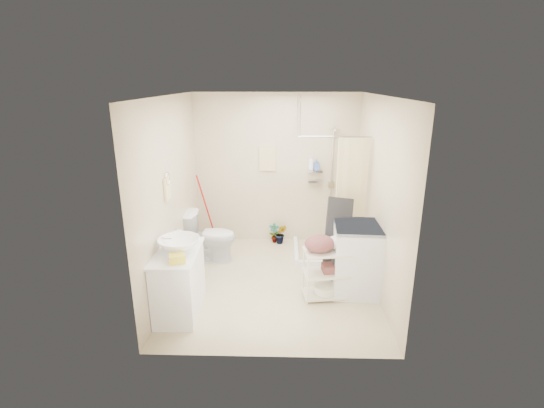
% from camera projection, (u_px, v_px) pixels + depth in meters
% --- Properties ---
extents(floor, '(3.20, 3.20, 0.00)m').
position_uv_depth(floor, '(274.00, 282.00, 5.68)').
color(floor, beige).
rests_on(floor, ground).
extents(ceiling, '(2.80, 3.20, 0.04)m').
position_uv_depth(ceiling, '(274.00, 96.00, 4.89)').
color(ceiling, silver).
rests_on(ceiling, ground).
extents(wall_back, '(2.80, 0.04, 2.60)m').
position_uv_depth(wall_back, '(276.00, 170.00, 6.81)').
color(wall_back, beige).
rests_on(wall_back, ground).
extents(wall_front, '(2.80, 0.04, 2.60)m').
position_uv_depth(wall_front, '(271.00, 243.00, 3.76)').
color(wall_front, beige).
rests_on(wall_front, ground).
extents(wall_left, '(0.04, 3.20, 2.60)m').
position_uv_depth(wall_left, '(171.00, 195.00, 5.32)').
color(wall_left, beige).
rests_on(wall_left, ground).
extents(wall_right, '(0.04, 3.20, 2.60)m').
position_uv_depth(wall_right, '(379.00, 197.00, 5.25)').
color(wall_right, beige).
rests_on(wall_right, ground).
extents(vanity, '(0.54, 0.94, 0.82)m').
position_uv_depth(vanity, '(179.00, 282.00, 4.85)').
color(vanity, white).
rests_on(vanity, ground).
extents(sink, '(0.53, 0.53, 0.17)m').
position_uv_depth(sink, '(179.00, 245.00, 4.71)').
color(sink, white).
rests_on(sink, vanity).
extents(counter_basket, '(0.22, 0.19, 0.10)m').
position_uv_depth(counter_basket, '(177.00, 258.00, 4.44)').
color(counter_basket, yellow).
rests_on(counter_basket, vanity).
extents(floor_basket, '(0.34, 0.29, 0.16)m').
position_uv_depth(floor_basket, '(184.00, 312.00, 4.82)').
color(floor_basket, gold).
rests_on(floor_basket, ground).
extents(toilet, '(0.82, 0.50, 0.82)m').
position_uv_depth(toilet, '(210.00, 236.00, 6.27)').
color(toilet, silver).
rests_on(toilet, ground).
extents(mop, '(0.15, 0.15, 1.25)m').
position_uv_depth(mop, '(205.00, 209.00, 6.89)').
color(mop, '#B00D09').
rests_on(mop, ground).
extents(potted_plant_a, '(0.19, 0.14, 0.35)m').
position_uv_depth(potted_plant_a, '(274.00, 233.00, 7.02)').
color(potted_plant_a, '#9C5E36').
rests_on(potted_plant_a, ground).
extents(potted_plant_b, '(0.21, 0.17, 0.36)m').
position_uv_depth(potted_plant_b, '(281.00, 234.00, 6.98)').
color(potted_plant_b, brown).
rests_on(potted_plant_b, ground).
extents(hanging_towel, '(0.28, 0.03, 0.42)m').
position_uv_depth(hanging_towel, '(268.00, 159.00, 6.74)').
color(hanging_towel, beige).
rests_on(hanging_towel, wall_back).
extents(towel_ring, '(0.04, 0.22, 0.34)m').
position_uv_depth(towel_ring, '(167.00, 187.00, 5.08)').
color(towel_ring, beige).
rests_on(towel_ring, wall_left).
extents(tp_holder, '(0.08, 0.12, 0.14)m').
position_uv_depth(tp_holder, '(178.00, 234.00, 5.55)').
color(tp_holder, white).
rests_on(tp_holder, wall_left).
extents(shower, '(1.10, 1.10, 2.10)m').
position_uv_depth(shower, '(328.00, 193.00, 6.34)').
color(shower, white).
rests_on(shower, ground).
extents(shampoo_bottle_a, '(0.10, 0.10, 0.23)m').
position_uv_depth(shampoo_bottle_a, '(311.00, 163.00, 6.69)').
color(shampoo_bottle_a, white).
rests_on(shampoo_bottle_a, shower).
extents(shampoo_bottle_b, '(0.09, 0.09, 0.18)m').
position_uv_depth(shampoo_bottle_b, '(317.00, 165.00, 6.69)').
color(shampoo_bottle_b, '#3B60AD').
rests_on(shampoo_bottle_b, shower).
extents(washing_machine, '(0.69, 0.71, 0.96)m').
position_uv_depth(washing_machine, '(358.00, 258.00, 5.34)').
color(washing_machine, silver).
rests_on(washing_machine, ground).
extents(laundry_rack, '(0.63, 0.42, 0.81)m').
position_uv_depth(laundry_rack, '(326.00, 270.00, 5.18)').
color(laundry_rack, silver).
rests_on(laundry_rack, ground).
extents(ironing_board, '(0.37, 0.16, 1.28)m').
position_uv_depth(ironing_board, '(337.00, 241.00, 5.48)').
color(ironing_board, black).
rests_on(ironing_board, ground).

